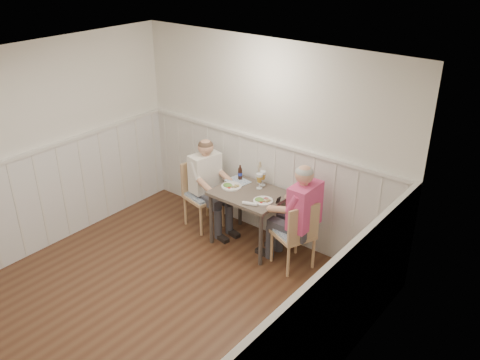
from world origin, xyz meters
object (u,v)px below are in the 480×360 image
Objects in this scene: chair_left at (201,192)px; diner_cream at (207,190)px; chair_right at (296,233)px; beer_bottle at (240,173)px; grass_vase at (258,173)px; man_in_pink at (300,224)px; dining_table at (250,200)px.

diner_cream is at bearing 15.62° from chair_left.
beer_bottle is at bearing 164.72° from chair_right.
grass_vase is (0.25, 0.06, 0.06)m from beer_bottle.
chair_left is 1.59m from man_in_pink.
chair_left is at bearing -178.73° from dining_table.
beer_bottle reaches higher than chair_left.
diner_cream is at bearing 176.68° from chair_right.
grass_vase reaches higher than beer_bottle.
chair_right is (0.75, -0.08, -0.16)m from dining_table.
man_in_pink reaches higher than grass_vase.
dining_table is at bearing 174.09° from chair_right.
chair_right is 1.18m from beer_bottle.
grass_vase is at bearing 156.62° from chair_right.
chair_left is 0.71× the size of diner_cream.
grass_vase is at bearing 105.43° from dining_table.
grass_vase is at bearing 21.83° from chair_left.
chair_right is 0.99m from grass_vase.
diner_cream is (0.09, 0.03, 0.04)m from chair_left.
dining_table is 0.84m from chair_left.
dining_table is 0.97× the size of chair_left.
dining_table is 4.38× the size of beer_bottle.
chair_left reaches higher than chair_right.
chair_right is 0.11m from man_in_pink.
chair_right is 0.69× the size of diner_cream.
chair_left is at bearing -158.17° from grass_vase.
grass_vase reaches higher than chair_right.
beer_bottle is (-0.33, 0.22, 0.19)m from dining_table.
chair_left is 0.90m from grass_vase.
dining_table is at bearing -74.57° from grass_vase.
chair_left is at bearing -154.42° from beer_bottle.
man_in_pink is 6.65× the size of beer_bottle.
diner_cream is 0.79m from grass_vase.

